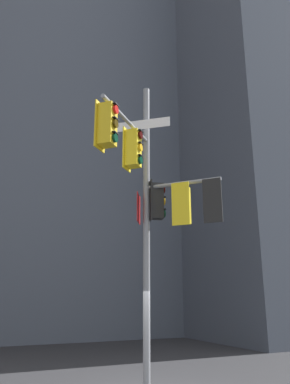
# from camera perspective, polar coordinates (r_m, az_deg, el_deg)

# --- Properties ---
(building_tower_right) EXTENTS (13.69, 13.69, 49.99)m
(building_tower_right) POSITION_cam_1_polar(r_m,az_deg,el_deg) (36.10, 15.37, 23.96)
(building_tower_right) COLOR #4C5460
(building_tower_right) RESTS_ON ground
(building_mid_block) EXTENTS (17.64, 17.64, 52.27)m
(building_mid_block) POSITION_cam_1_polar(r_m,az_deg,el_deg) (38.87, -9.18, 22.42)
(building_mid_block) COLOR #4C5460
(building_mid_block) RESTS_ON ground
(signal_pole_assembly) EXTENTS (3.60, 2.38, 8.40)m
(signal_pole_assembly) POSITION_cam_1_polar(r_m,az_deg,el_deg) (9.91, 1.53, -0.15)
(signal_pole_assembly) COLOR gray
(signal_pole_assembly) RESTS_ON ground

